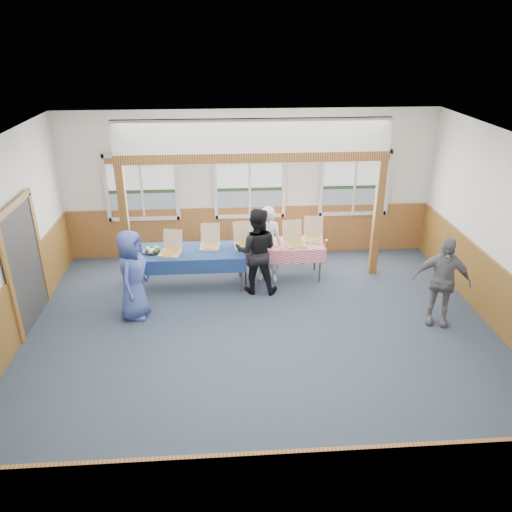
{
  "coord_description": "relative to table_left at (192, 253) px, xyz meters",
  "views": [
    {
      "loc": [
        -0.61,
        -6.91,
        4.7
      ],
      "look_at": [
        -0.04,
        1.0,
        1.06
      ],
      "focal_mm": 35.0,
      "sensor_mm": 36.0,
      "label": 1
    }
  ],
  "objects": [
    {
      "name": "window_left",
      "position": [
        -1.08,
        1.47,
        0.97
      ],
      "size": [
        1.56,
        0.1,
        1.46
      ],
      "color": "silver",
      "rests_on": "wall_back"
    },
    {
      "name": "pizza_box_d",
      "position": [
        1.44,
        0.43,
        0.12
      ],
      "size": [
        0.43,
        0.51,
        0.43
      ],
      "rotation": [
        0.0,
        0.0,
        0.09
      ],
      "color": "#C6B684",
      "rests_on": "table_right"
    },
    {
      "name": "man_blue",
      "position": [
        -0.97,
        -1.09,
        0.11
      ],
      "size": [
        0.65,
        0.87,
        1.63
      ],
      "primitive_type": "imported",
      "rotation": [
        0.0,
        0.0,
        1.39
      ],
      "color": "#3A4B91",
      "rests_on": "floor"
    },
    {
      "name": "pizza_box_b",
      "position": [
        0.35,
        0.16,
        0.12
      ],
      "size": [
        0.41,
        0.49,
        0.41
      ],
      "rotation": [
        0.0,
        0.0,
        -0.07
      ],
      "color": "#C6B684",
      "rests_on": "table_left"
    },
    {
      "name": "pizza_box_e",
      "position": [
        2.03,
        0.16,
        0.12
      ],
      "size": [
        0.46,
        0.54,
        0.44
      ],
      "rotation": [
        0.0,
        0.0,
        0.13
      ],
      "color": "#C6B684",
      "rests_on": "table_right"
    },
    {
      "name": "floor",
      "position": [
        1.22,
        -1.99,
        -0.71
      ],
      "size": [
        8.0,
        8.0,
        0.0
      ],
      "primitive_type": "plane",
      "color": "#2A3544",
      "rests_on": "ground"
    },
    {
      "name": "wainscot_right",
      "position": [
        5.2,
        -1.99,
        -0.16
      ],
      "size": [
        0.05,
        6.98,
        1.1
      ],
      "primitive_type": "cube",
      "color": "brown",
      "rests_on": "floor"
    },
    {
      "name": "post_right",
      "position": [
        3.72,
        0.31,
        0.49
      ],
      "size": [
        0.15,
        0.15,
        2.4
      ],
      "primitive_type": "cube",
      "color": "#562713",
      "rests_on": "floor"
    },
    {
      "name": "wall_front",
      "position": [
        1.22,
        -5.49,
        0.89
      ],
      "size": [
        8.0,
        0.0,
        8.0
      ],
      "primitive_type": "plane",
      "rotation": [
        -1.57,
        0.0,
        0.0
      ],
      "color": "silver",
      "rests_on": "floor"
    },
    {
      "name": "wainscot_front",
      "position": [
        1.22,
        -5.46,
        -0.16
      ],
      "size": [
        7.98,
        0.05,
        1.1
      ],
      "primitive_type": "cube",
      "color": "brown",
      "rests_on": "floor"
    },
    {
      "name": "ceiling",
      "position": [
        1.22,
        -1.99,
        2.49
      ],
      "size": [
        8.0,
        8.0,
        0.0
      ],
      "primitive_type": "plane",
      "rotation": [
        3.14,
        0.0,
        0.0
      ],
      "color": "white",
      "rests_on": "wall_back"
    },
    {
      "name": "veggie_tray",
      "position": [
        -0.75,
        -0.0,
        0.08
      ],
      "size": [
        0.39,
        0.39,
        0.09
      ],
      "color": "black",
      "rests_on": "table_left"
    },
    {
      "name": "person_grey",
      "position": [
        4.28,
        -1.68,
        0.1
      ],
      "size": [
        1.02,
        0.69,
        1.6
      ],
      "primitive_type": "imported",
      "rotation": [
        0.0,
        0.0,
        -0.35
      ],
      "color": "slate",
      "rests_on": "floor"
    },
    {
      "name": "wainscot_back",
      "position": [
        1.22,
        1.49,
        -0.16
      ],
      "size": [
        7.98,
        0.05,
        1.1
      ],
      "primitive_type": "cube",
      "color": "brown",
      "rests_on": "floor"
    },
    {
      "name": "table_left",
      "position": [
        0.0,
        0.0,
        0.0
      ],
      "size": [
        2.26,
        1.71,
        0.76
      ],
      "rotation": [
        0.0,
        0.0,
        -0.4
      ],
      "color": "#2F2F2F",
      "rests_on": "floor"
    },
    {
      "name": "pizza_box_f",
      "position": [
        2.45,
        0.38,
        0.12
      ],
      "size": [
        0.46,
        0.53,
        0.43
      ],
      "rotation": [
        0.0,
        0.0,
        -0.16
      ],
      "color": "#C6B684",
      "rests_on": "table_right"
    },
    {
      "name": "woman_black",
      "position": [
        1.24,
        -0.31,
        0.14
      ],
      "size": [
        0.91,
        0.75,
        1.7
      ],
      "primitive_type": "imported",
      "rotation": [
        0.0,
        0.0,
        3.0
      ],
      "color": "black",
      "rests_on": "floor"
    },
    {
      "name": "post_left",
      "position": [
        -1.28,
        0.31,
        0.49
      ],
      "size": [
        0.15,
        0.15,
        2.4
      ],
      "primitive_type": "cube",
      "color": "#562713",
      "rests_on": "floor"
    },
    {
      "name": "wall_back",
      "position": [
        1.22,
        1.51,
        0.89
      ],
      "size": [
        8.0,
        0.0,
        8.0
      ],
      "primitive_type": "plane",
      "rotation": [
        1.57,
        0.0,
        0.0
      ],
      "color": "silver",
      "rests_on": "floor"
    },
    {
      "name": "window_mid",
      "position": [
        1.22,
        1.47,
        0.97
      ],
      "size": [
        1.56,
        0.1,
        1.46
      ],
      "color": "silver",
      "rests_on": "wall_back"
    },
    {
      "name": "cross_beam",
      "position": [
        1.22,
        0.31,
        1.78
      ],
      "size": [
        5.15,
        0.18,
        0.18
      ],
      "primitive_type": "cube",
      "color": "#562713",
      "rests_on": "post_left"
    },
    {
      "name": "pizza_box_c",
      "position": [
        1.04,
        0.14,
        0.12
      ],
      "size": [
        0.45,
        0.53,
        0.44
      ],
      "rotation": [
        0.0,
        0.0,
        0.11
      ],
      "color": "#C6B684",
      "rests_on": "table_right"
    },
    {
      "name": "woman_white",
      "position": [
        1.49,
        0.11,
        0.09
      ],
      "size": [
        0.65,
        0.49,
        1.6
      ],
      "primitive_type": "imported",
      "rotation": [
        0.0,
        0.0,
        2.94
      ],
      "color": "white",
      "rests_on": "floor"
    },
    {
      "name": "pizza_box_a",
      "position": [
        -0.39,
        -0.11,
        0.12
      ],
      "size": [
        0.46,
        0.53,
        0.41
      ],
      "rotation": [
        0.0,
        0.0,
        -0.21
      ],
      "color": "#C6B684",
      "rests_on": "table_left"
    },
    {
      "name": "window_right",
      "position": [
        3.52,
        1.47,
        0.97
      ],
      "size": [
        1.56,
        0.1,
        1.46
      ],
      "color": "silver",
      "rests_on": "wall_back"
    },
    {
      "name": "drink_glass",
      "position": [
        2.64,
        -0.02,
        0.13
      ],
      "size": [
        0.07,
        0.07,
        0.15
      ],
      "primitive_type": "cylinder",
      "color": "brown",
      "rests_on": "table_right"
    },
    {
      "name": "table_right",
      "position": [
        1.79,
        0.23,
        -0.01
      ],
      "size": [
        1.81,
        1.27,
        0.76
      ],
      "rotation": [
        0.0,
        0.0,
        -0.32
      ],
      "color": "#2F2F2F",
      "rests_on": "floor"
    },
    {
      "name": "cased_opening",
      "position": [
        -2.74,
        -1.09,
        0.34
      ],
      "size": [
        0.06,
        1.3,
        2.1
      ],
      "primitive_type": "cube",
      "color": "#2F2F2F",
      "rests_on": "wall_left"
    },
    {
      "name": "wainscot_left",
      "position": [
        -2.75,
        -1.99,
        -0.16
      ],
      "size": [
        0.05,
        6.98,
        1.1
      ],
      "primitive_type": "cube",
      "color": "brown",
      "rests_on": "floor"
    }
  ]
}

